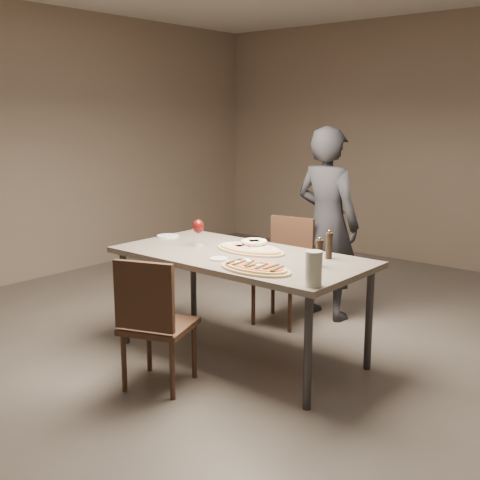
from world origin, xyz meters
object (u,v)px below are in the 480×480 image
Objects in this scene: diner at (327,224)px; zucchini_pizza at (255,268)px; bread_basket at (254,244)px; chair_near at (153,317)px; chair_far at (286,264)px; carafe at (314,269)px; pepper_mill_left at (329,245)px; dining_table at (240,262)px; ham_pizza at (250,249)px.

zucchini_pizza is at bearing 107.53° from diner.
diner is (0.03, 0.95, 0.02)m from bread_basket.
chair_near is 1.61m from chair_far.
carafe is 1.05m from chair_near.
zucchini_pizza is 0.32× the size of diner.
diner is at bearing 88.35° from bread_basket.
chair_near is at bearing -120.00° from pepper_mill_left.
chair_near is (-0.06, -0.77, -0.21)m from dining_table.
ham_pizza is 0.35× the size of diner.
chair_near is at bearing -91.97° from bread_basket.
ham_pizza is 0.58m from pepper_mill_left.
pepper_mill_left is 0.23× the size of chair_far.
zucchini_pizza is 0.60× the size of chair_near.
ham_pizza is 1.03m from diner.
pepper_mill_left is 1.26m from chair_near.
pepper_mill_left reaches higher than ham_pizza.
carafe reaches higher than ham_pizza.
bread_basket reaches higher than ham_pizza.
zucchini_pizza is at bearing 29.28° from chair_near.
diner is at bearing -131.21° from chair_far.
dining_table is at bearing -107.21° from ham_pizza.
bread_basket is at bearing 90.24° from ham_pizza.
dining_table is 0.80m from chair_near.
ham_pizza is at bearing 90.49° from dining_table.
chair_far reaches higher than chair_near.
pepper_mill_left reaches higher than bread_basket.
zucchini_pizza is 0.70m from chair_near.
chair_far is (-1.03, 1.18, -0.37)m from carafe.
chair_far is at bearing 130.93° from carafe.
carafe is (0.83, -0.46, 0.09)m from ham_pizza.
ham_pizza is at bearing 96.99° from chair_far.
ham_pizza is at bearing 93.37° from diner.
pepper_mill_left is (0.57, 0.09, 0.05)m from bread_basket.
chair_near is at bearing -94.34° from dining_table.
pepper_mill_left is at bearing 125.82° from diner.
pepper_mill_left is at bearing 59.70° from zucchini_pizza.
diner is at bearing 72.15° from ham_pizza.
diner reaches higher than bread_basket.
carafe is (0.47, -0.07, 0.08)m from zucchini_pizza.
ham_pizza is at bearing -72.06° from bread_basket.
ham_pizza is (-0.36, 0.39, -0.00)m from zucchini_pizza.
pepper_mill_left reaches higher than dining_table.
bread_basket is at bearing 67.52° from chair_near.
carafe is 0.23× the size of chair_far.
carafe is at bearing 122.58° from diner.
chair_far is at bearing 74.41° from chair_near.
bread_basket is at bearing -171.23° from pepper_mill_left.
pepper_mill_left is 1.00m from chair_far.
pepper_mill_left is at bearing -1.01° from ham_pizza.
diner is (-0.35, 1.42, 0.04)m from zucchini_pizza.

